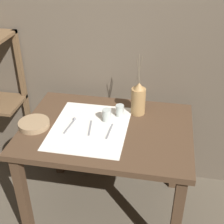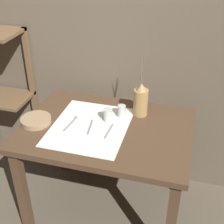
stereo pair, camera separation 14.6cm
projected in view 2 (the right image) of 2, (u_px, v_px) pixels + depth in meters
ground_plane at (108, 207)px, 2.41m from camera, size 12.00×12.00×0.00m
stone_wall_back at (126, 36)px, 2.20m from camera, size 7.00×0.06×2.40m
wooden_table at (107, 140)px, 2.07m from camera, size 1.09×0.79×0.75m
linen_cloth at (90, 126)px, 2.02m from camera, size 0.48×0.58×0.00m
pitcher_with_flowers at (141, 100)px, 2.09m from camera, size 0.10×0.10×0.42m
wooden_bowl at (36, 120)px, 2.05m from camera, size 0.20×0.20×0.04m
glass_tumbler_near at (108, 115)px, 2.06m from camera, size 0.06×0.06×0.09m
glass_tumbler_far at (122, 111)px, 2.10m from camera, size 0.06×0.06×0.08m
spoon_outer at (74, 120)px, 2.08m from camera, size 0.04×0.18×0.02m
fork_inner at (90, 127)px, 2.01m from camera, size 0.04×0.17×0.00m
fork_outer at (109, 131)px, 1.97m from camera, size 0.02×0.17×0.00m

